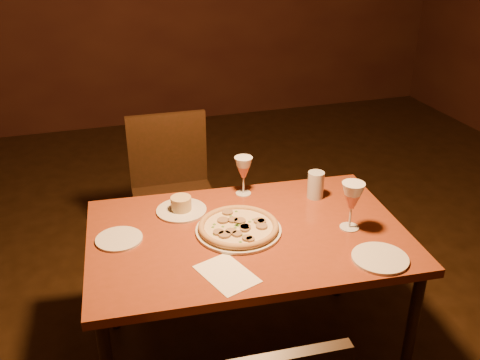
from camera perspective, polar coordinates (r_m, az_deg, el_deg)
name	(u,v)px	position (r m, az deg, el deg)	size (l,w,h in m)	color
dining_table	(248,244)	(2.21, 0.81, -6.89)	(1.34, 0.92, 0.68)	maroon
chair_far	(173,189)	(2.93, -7.16, -1.00)	(0.44, 0.44, 0.89)	black
pizza_plate	(238,227)	(2.17, -0.16, -5.06)	(0.35, 0.35, 0.04)	silver
ramekin_saucer	(181,207)	(2.33, -6.28, -2.87)	(0.22, 0.22, 0.07)	silver
wine_glass_far	(243,176)	(2.43, 0.37, 0.45)	(0.08, 0.08, 0.18)	#C36651
wine_glass_right	(351,206)	(2.20, 11.80, -2.73)	(0.09, 0.09, 0.20)	#C36651
water_tumbler	(316,185)	(2.44, 8.07, -0.52)	(0.07, 0.07, 0.12)	#ABB1BA
side_plate_left	(119,239)	(2.18, -12.77, -6.16)	(0.19, 0.19, 0.01)	silver
side_plate_near	(380,258)	(2.08, 14.71, -8.08)	(0.21, 0.21, 0.01)	silver
menu_card	(227,274)	(1.94, -1.42, -9.99)	(0.15, 0.22, 0.00)	white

